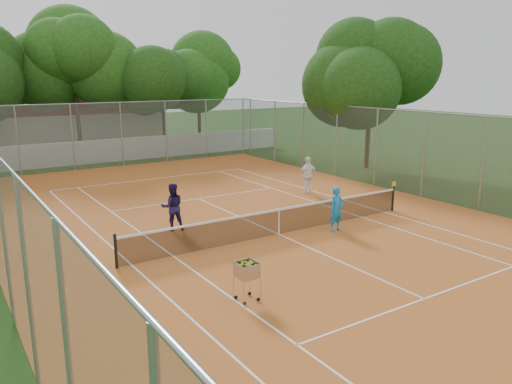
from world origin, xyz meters
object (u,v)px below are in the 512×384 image
player_far_left (172,207)px  ball_hopper (247,280)px  player_near (337,209)px  player_far_right (308,175)px  clubhouse (48,119)px  tennis_net (279,221)px

player_far_left → ball_hopper: 6.70m
player_far_left → ball_hopper: (-0.92, -6.63, -0.31)m
player_near → player_far_right: bearing=57.0°
player_far_right → ball_hopper: 12.22m
player_far_left → player_near: bearing=159.2°
player_far_right → ball_hopper: player_far_right is taller
clubhouse → player_far_right: 25.52m
clubhouse → player_far_left: clubhouse is taller
clubhouse → ball_hopper: bearing=-93.2°
ball_hopper → player_near: bearing=38.4°
player_far_left → player_far_right: 8.10m
player_near → clubhouse: bearing=93.7°
tennis_net → player_near: 2.19m
clubhouse → player_near: (4.01, -29.82, -1.35)m
player_far_left → player_far_right: (7.89, 1.83, 0.03)m
tennis_net → player_far_left: 3.98m
player_near → ball_hopper: (-5.86, -3.17, -0.27)m
player_far_right → player_near: bearing=61.4°
player_near → player_far_left: bearing=141.1°
tennis_net → clubhouse: size_ratio=0.72×
tennis_net → player_far_right: (4.95, 4.48, 0.41)m
tennis_net → player_far_right: bearing=42.1°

